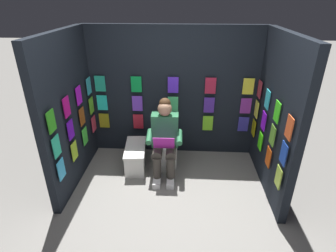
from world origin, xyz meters
name	(u,v)px	position (x,y,z in m)	size (l,w,h in m)	color
ground_plane	(167,219)	(0.00, 0.00, 0.00)	(30.00, 30.00, 0.00)	gray
display_wall_back	(173,93)	(0.00, -1.71, 1.07)	(2.82, 0.14, 2.14)	black
display_wall_left	(276,117)	(-1.41, -0.83, 1.07)	(0.14, 1.66, 2.14)	black
display_wall_right	(69,112)	(1.41, -0.83, 1.07)	(0.14, 1.66, 2.14)	black
toilet	(165,146)	(0.10, -1.23, 0.33)	(0.41, 0.56, 0.77)	white
person_reading	(165,138)	(0.09, -1.00, 0.60)	(0.53, 0.69, 1.19)	#286B42
comic_longbox_near	(136,156)	(0.57, -1.12, 0.19)	(0.37, 0.72, 0.37)	white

